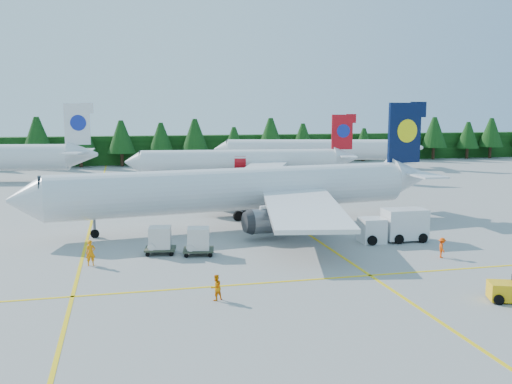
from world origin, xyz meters
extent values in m
plane|color=gray|center=(0.00, 0.00, 0.00)|extent=(320.00, 320.00, 0.00)
cube|color=yellow|center=(-14.00, 20.00, 0.01)|extent=(0.25, 120.00, 0.01)
cube|color=yellow|center=(6.00, 20.00, 0.01)|extent=(0.25, 120.00, 0.01)
cube|color=yellow|center=(0.00, -6.00, 0.01)|extent=(80.00, 0.25, 0.01)
cube|color=black|center=(0.00, 82.00, 3.00)|extent=(220.00, 4.00, 6.00)
cylinder|color=silver|center=(0.11, 12.59, 3.78)|extent=(35.94, 8.75, 4.20)
cone|color=silver|center=(-19.05, 10.11, 3.78)|extent=(3.46, 4.54, 4.20)
cube|color=#061233|center=(19.37, 15.09, 9.03)|extent=(4.00, 0.88, 6.51)
cube|color=silver|center=(2.08, 21.85, 3.15)|extent=(12.44, 16.93, 1.19)
cylinder|color=slate|center=(0.36, 18.76, 1.68)|extent=(3.82, 2.65, 2.20)
cube|color=silver|center=(4.38, 4.14, 3.15)|extent=(9.09, 16.64, 1.19)
cylinder|color=slate|center=(1.93, 6.69, 1.68)|extent=(3.82, 2.65, 2.20)
cylinder|color=slate|center=(-13.35, 10.85, 0.89)|extent=(0.25, 0.25, 1.78)
cylinder|color=silver|center=(7.74, 48.21, 3.30)|extent=(31.41, 7.19, 3.67)
cone|color=silver|center=(-9.03, 50.12, 3.30)|extent=(2.97, 3.94, 3.67)
cube|color=#B50C14|center=(24.60, 46.28, 7.89)|extent=(3.50, 0.71, 5.69)
cube|color=silver|center=(11.36, 55.65, 2.75)|extent=(8.14, 14.58, 1.04)
cylinder|color=slate|center=(9.25, 53.39, 1.47)|extent=(3.32, 2.27, 1.93)
cube|color=silver|center=(9.59, 40.15, 2.75)|extent=(10.72, 14.80, 1.04)
cylinder|color=slate|center=(8.05, 42.82, 1.47)|extent=(3.32, 2.27, 1.93)
cylinder|color=slate|center=(-4.04, 49.55, 0.78)|extent=(0.22, 0.22, 1.56)
cube|color=silver|center=(-17.61, 55.07, 9.21)|extent=(4.07, 1.04, 6.64)
cylinder|color=silver|center=(26.62, 65.92, 3.63)|extent=(34.27, 12.17, 4.04)
cone|color=silver|center=(8.59, 70.38, 3.63)|extent=(3.71, 4.60, 4.04)
cube|color=silver|center=(44.74, 61.42, 8.68)|extent=(3.81, 1.27, 6.26)
cylinder|color=slate|center=(13.96, 69.05, 0.81)|extent=(0.24, 0.24, 1.61)
cube|color=white|center=(10.40, 3.36, 1.07)|extent=(2.10, 2.10, 2.15)
cube|color=black|center=(10.40, 3.36, 1.59)|extent=(1.80, 1.99, 0.92)
cube|color=white|center=(13.47, 3.27, 1.53)|extent=(3.75, 2.36, 2.66)
cube|color=#ECAF0D|center=(12.08, -13.01, 0.63)|extent=(3.04, 2.30, 1.06)
cube|color=#373D2C|center=(-7.94, 3.47, 0.44)|extent=(2.70, 2.24, 0.15)
cube|color=#BBBEC0|center=(-7.94, 3.47, 1.38)|extent=(1.95, 1.91, 1.71)
cube|color=#373D2C|center=(-4.98, 2.43, 0.44)|extent=(2.70, 2.24, 0.15)
cube|color=#BBBEC0|center=(-4.98, 2.43, 1.38)|extent=(1.95, 1.91, 1.71)
imported|color=orange|center=(-13.22, 1.18, 0.97)|extent=(0.78, 0.59, 1.94)
imported|color=orange|center=(-5.38, -8.68, 0.80)|extent=(0.97, 0.89, 1.60)
imported|color=#FF4705|center=(13.54, -2.79, 0.80)|extent=(0.62, 0.76, 1.60)
camera|label=1|loc=(-10.70, -41.87, 11.55)|focal=40.00mm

